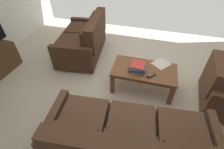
# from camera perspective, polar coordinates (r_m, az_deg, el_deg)

# --- Properties ---
(ground_plane) EXTENTS (5.78, 4.89, 0.01)m
(ground_plane) POSITION_cam_1_polar(r_m,az_deg,el_deg) (3.18, 2.96, -3.55)
(ground_plane) COLOR beige
(sofa_main) EXTENTS (2.08, 1.00, 0.80)m
(sofa_main) POSITION_cam_1_polar(r_m,az_deg,el_deg) (2.14, 5.90, -21.64)
(sofa_main) COLOR black
(sofa_main) RESTS_ON ground
(loveseat_near) EXTENTS (1.01, 1.46, 0.92)m
(loveseat_near) POSITION_cam_1_polar(r_m,az_deg,el_deg) (3.78, -9.57, 11.49)
(loveseat_near) COLOR black
(loveseat_near) RESTS_ON ground
(coffee_table) EXTENTS (1.08, 0.58, 0.46)m
(coffee_table) POSITION_cam_1_polar(r_m,az_deg,el_deg) (2.91, 10.93, 0.78)
(coffee_table) COLOR brown
(coffee_table) RESTS_ON ground
(book_stack) EXTENTS (0.28, 0.30, 0.12)m
(book_stack) POSITION_cam_1_polar(r_m,az_deg,el_deg) (2.78, 8.77, 2.59)
(book_stack) COLOR silver
(book_stack) RESTS_ON coffee_table
(tv_remote) EXTENTS (0.14, 0.14, 0.02)m
(tv_remote) POSITION_cam_1_polar(r_m,az_deg,el_deg) (2.74, 13.35, -0.42)
(tv_remote) COLOR black
(tv_remote) RESTS_ON coffee_table
(loose_magazine) EXTENTS (0.37, 0.37, 0.01)m
(loose_magazine) POSITION_cam_1_polar(r_m,az_deg,el_deg) (3.04, 16.54, 3.57)
(loose_magazine) COLOR silver
(loose_magazine) RESTS_ON coffee_table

